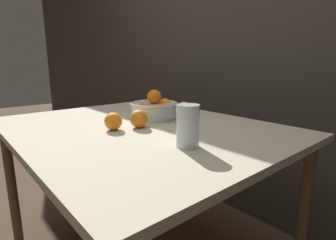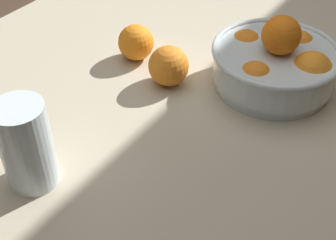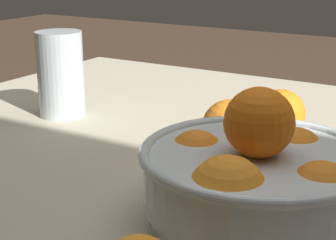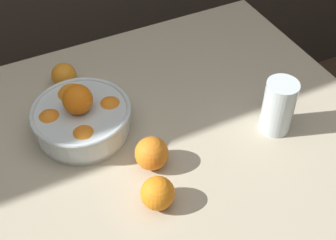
# 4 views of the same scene
# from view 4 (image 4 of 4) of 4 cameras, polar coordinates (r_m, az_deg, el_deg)

# --- Properties ---
(dining_table) EXTENTS (1.32, 1.05, 0.74)m
(dining_table) POSITION_cam_4_polar(r_m,az_deg,el_deg) (1.21, -4.01, -7.21)
(dining_table) COLOR #B7AD93
(dining_table) RESTS_ON ground_plane
(fruit_bowl) EXTENTS (0.25, 0.25, 0.15)m
(fruit_bowl) POSITION_cam_4_polar(r_m,az_deg,el_deg) (1.20, -10.54, 0.28)
(fruit_bowl) COLOR silver
(fruit_bowl) RESTS_ON dining_table
(juice_glass) EXTENTS (0.08, 0.08, 0.15)m
(juice_glass) POSITION_cam_4_polar(r_m,az_deg,el_deg) (1.22, 13.26, 1.38)
(juice_glass) COLOR #F4A314
(juice_glass) RESTS_ON dining_table
(orange_loose_near_bowl) EXTENTS (0.08, 0.08, 0.08)m
(orange_loose_near_bowl) POSITION_cam_4_polar(r_m,az_deg,el_deg) (1.05, -1.45, -8.98)
(orange_loose_near_bowl) COLOR orange
(orange_loose_near_bowl) RESTS_ON dining_table
(orange_loose_front) EXTENTS (0.07, 0.07, 0.07)m
(orange_loose_front) POSITION_cam_4_polar(r_m,az_deg,el_deg) (1.37, -12.59, 5.33)
(orange_loose_front) COLOR orange
(orange_loose_front) RESTS_ON dining_table
(orange_loose_aside) EXTENTS (0.08, 0.08, 0.08)m
(orange_loose_aside) POSITION_cam_4_polar(r_m,az_deg,el_deg) (1.12, -2.01, -4.09)
(orange_loose_aside) COLOR orange
(orange_loose_aside) RESTS_ON dining_table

